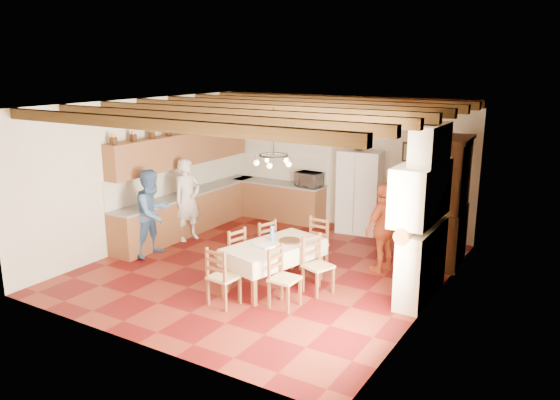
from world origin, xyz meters
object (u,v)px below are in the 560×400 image
at_px(person_woman_blue, 153,213).
at_px(chair_left_near, 231,253).
at_px(refrigerator, 361,191).
at_px(dining_table, 274,248).
at_px(chair_right_far, 318,265).
at_px(hutch, 450,202).
at_px(microwave, 309,179).
at_px(person_man, 188,200).
at_px(person_woman_red, 384,228).
at_px(chair_end_far, 314,244).
at_px(chair_right_near, 285,278).
at_px(chair_left_far, 261,244).
at_px(chair_end_near, 224,276).

bearing_deg(person_woman_blue, chair_left_near, -97.06).
bearing_deg(person_woman_blue, refrigerator, -38.74).
height_order(dining_table, chair_right_far, chair_right_far).
bearing_deg(hutch, microwave, 160.60).
relative_size(person_man, person_woman_blue, 1.02).
bearing_deg(person_woman_blue, person_woman_red, -70.25).
relative_size(hutch, chair_end_far, 2.48).
xyz_separation_m(chair_right_near, microwave, (-1.83, 4.18, 0.58)).
height_order(chair_left_near, person_woman_blue, person_woman_blue).
bearing_deg(refrigerator, dining_table, -96.53).
bearing_deg(chair_left_far, dining_table, 66.50).
height_order(hutch, microwave, hutch).
bearing_deg(microwave, chair_left_near, -73.19).
relative_size(refrigerator, chair_left_far, 1.91).
xyz_separation_m(chair_right_far, person_man, (-3.66, 1.06, 0.40)).
xyz_separation_m(person_woman_blue, person_woman_red, (4.16, 1.51, -0.04)).
height_order(hutch, person_woman_red, hutch).
height_order(hutch, chair_end_near, hutch).
bearing_deg(person_woman_red, hutch, 159.26).
height_order(chair_left_near, microwave, microwave).
height_order(chair_left_far, chair_end_far, same).
distance_m(refrigerator, chair_end_near, 4.72).
height_order(chair_left_near, chair_left_far, same).
bearing_deg(chair_right_near, chair_left_near, 72.89).
distance_m(chair_right_near, person_woman_red, 2.36).
distance_m(hutch, chair_right_near, 3.72).
distance_m(dining_table, chair_left_far, 0.83).
relative_size(chair_end_near, chair_end_far, 1.00).
height_order(hutch, chair_right_near, hutch).
relative_size(chair_end_far, person_woman_blue, 0.56).
bearing_deg(dining_table, person_woman_red, 50.21).
xyz_separation_m(hutch, dining_table, (-2.21, -2.65, -0.52)).
height_order(chair_right_far, chair_end_far, same).
bearing_deg(refrigerator, chair_right_near, -88.87).
distance_m(dining_table, person_man, 3.14).
distance_m(chair_left_near, person_woman_red, 2.78).
xyz_separation_m(person_man, microwave, (1.64, 2.38, 0.19)).
bearing_deg(chair_right_near, chair_end_near, 118.17).
height_order(chair_left_far, chair_right_far, same).
height_order(hutch, chair_left_near, hutch).
xyz_separation_m(hutch, person_man, (-5.10, -1.45, -0.32)).
xyz_separation_m(hutch, chair_left_far, (-2.81, -2.10, -0.71)).
distance_m(chair_right_near, chair_right_far, 0.77).
height_order(chair_right_far, person_woman_blue, person_woman_blue).
xyz_separation_m(chair_left_near, chair_right_near, (1.36, -0.46, 0.00)).
bearing_deg(chair_right_far, chair_left_far, 93.74).
bearing_deg(refrigerator, person_woman_red, -63.51).
height_order(dining_table, chair_right_near, chair_right_near).
relative_size(chair_left_near, person_woman_red, 0.59).
height_order(chair_left_far, person_woman_red, person_woman_red).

